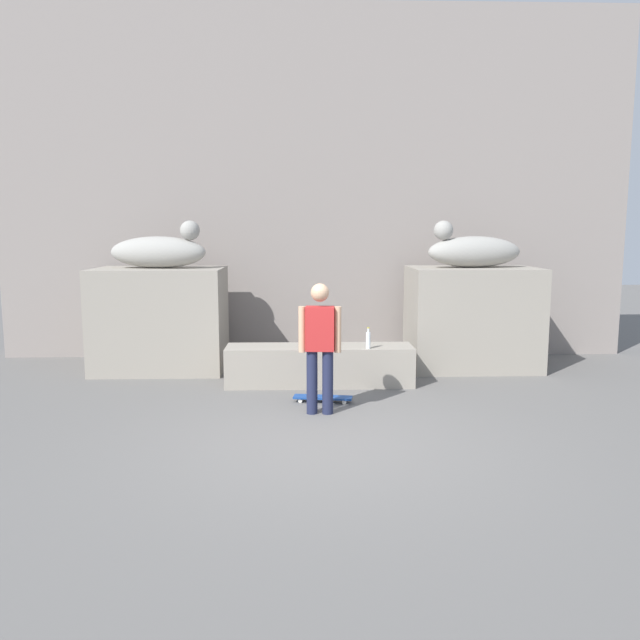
{
  "coord_description": "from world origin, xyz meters",
  "views": [
    {
      "loc": [
        -0.29,
        -6.67,
        2.33
      ],
      "look_at": [
        -0.02,
        1.93,
        1.1
      ],
      "focal_mm": 35.48,
      "sensor_mm": 36.0,
      "label": 1
    }
  ],
  "objects_px": {
    "statue_reclining_right": "(472,251)",
    "bottle_clear": "(368,340)",
    "statue_reclining_left": "(160,251)",
    "skater": "(320,343)",
    "bottle_red": "(309,340)",
    "skateboard": "(323,398)"
  },
  "relations": [
    {
      "from": "statue_reclining_left",
      "to": "skateboard",
      "type": "distance_m",
      "value": 3.86
    },
    {
      "from": "statue_reclining_right",
      "to": "skateboard",
      "type": "bearing_deg",
      "value": 31.7
    },
    {
      "from": "statue_reclining_right",
      "to": "skater",
      "type": "distance_m",
      "value": 3.88
    },
    {
      "from": "statue_reclining_right",
      "to": "skater",
      "type": "relative_size",
      "value": 0.99
    },
    {
      "from": "skateboard",
      "to": "bottle_clear",
      "type": "relative_size",
      "value": 2.6
    },
    {
      "from": "bottle_clear",
      "to": "bottle_red",
      "type": "relative_size",
      "value": 0.98
    },
    {
      "from": "statue_reclining_left",
      "to": "statue_reclining_right",
      "type": "relative_size",
      "value": 1.0
    },
    {
      "from": "skateboard",
      "to": "bottle_red",
      "type": "xyz_separation_m",
      "value": [
        -0.17,
        0.79,
        0.66
      ]
    },
    {
      "from": "statue_reclining_left",
      "to": "bottle_clear",
      "type": "height_order",
      "value": "statue_reclining_left"
    },
    {
      "from": "statue_reclining_right",
      "to": "bottle_clear",
      "type": "relative_size",
      "value": 5.26
    },
    {
      "from": "skateboard",
      "to": "bottle_clear",
      "type": "xyz_separation_m",
      "value": [
        0.7,
        0.78,
        0.66
      ]
    },
    {
      "from": "bottle_red",
      "to": "bottle_clear",
      "type": "bearing_deg",
      "value": -0.59
    },
    {
      "from": "skateboard",
      "to": "bottle_red",
      "type": "distance_m",
      "value": 1.04
    },
    {
      "from": "statue_reclining_left",
      "to": "statue_reclining_right",
      "type": "distance_m",
      "value": 5.16
    },
    {
      "from": "statue_reclining_right",
      "to": "bottle_red",
      "type": "distance_m",
      "value": 3.3
    },
    {
      "from": "statue_reclining_left",
      "to": "skater",
      "type": "relative_size",
      "value": 1.0
    },
    {
      "from": "statue_reclining_right",
      "to": "bottle_red",
      "type": "xyz_separation_m",
      "value": [
        -2.74,
        -1.33,
        -1.26
      ]
    },
    {
      "from": "skater",
      "to": "skateboard",
      "type": "height_order",
      "value": "skater"
    },
    {
      "from": "skater",
      "to": "skateboard",
      "type": "xyz_separation_m",
      "value": [
        0.06,
        0.53,
        -0.86
      ]
    },
    {
      "from": "skateboard",
      "to": "bottle_clear",
      "type": "distance_m",
      "value": 1.24
    },
    {
      "from": "bottle_clear",
      "to": "statue_reclining_right",
      "type": "bearing_deg",
      "value": 35.61
    },
    {
      "from": "statue_reclining_right",
      "to": "skater",
      "type": "xyz_separation_m",
      "value": [
        -2.63,
        -2.65,
        -1.07
      ]
    }
  ]
}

